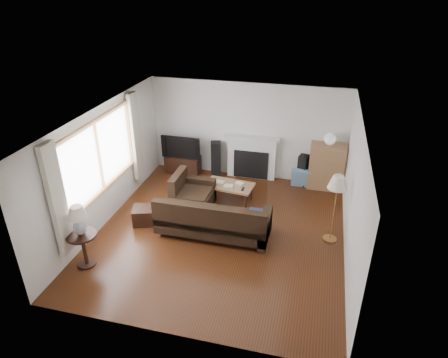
% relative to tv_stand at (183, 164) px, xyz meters
% --- Properties ---
extents(room, '(5.10, 5.60, 2.54)m').
position_rel_tv_stand_xyz_m(room, '(1.69, -2.50, 1.02)').
color(room, '#482210').
rests_on(room, ground).
extents(window, '(0.12, 2.74, 1.54)m').
position_rel_tv_stand_xyz_m(window, '(-0.76, -2.70, 1.32)').
color(window, brown).
rests_on(window, room).
extents(curtain_near, '(0.10, 0.35, 2.10)m').
position_rel_tv_stand_xyz_m(curtain_near, '(-0.71, -4.22, 1.17)').
color(curtain_near, beige).
rests_on(curtain_near, room).
extents(curtain_far, '(0.10, 0.35, 2.10)m').
position_rel_tv_stand_xyz_m(curtain_far, '(-0.71, -1.18, 1.17)').
color(curtain_far, beige).
rests_on(curtain_far, room).
extents(fireplace, '(1.40, 0.26, 1.15)m').
position_rel_tv_stand_xyz_m(fireplace, '(1.84, 0.14, 0.34)').
color(fireplace, white).
rests_on(fireplace, room).
extents(tv_stand, '(0.93, 0.42, 0.46)m').
position_rel_tv_stand_xyz_m(tv_stand, '(0.00, 0.00, 0.00)').
color(tv_stand, black).
rests_on(tv_stand, ground).
extents(television, '(1.04, 0.14, 0.60)m').
position_rel_tv_stand_xyz_m(television, '(0.00, 0.00, 0.53)').
color(television, black).
rests_on(television, tv_stand).
extents(speaker_left, '(0.33, 0.37, 0.93)m').
position_rel_tv_stand_xyz_m(speaker_left, '(0.91, 0.04, 0.24)').
color(speaker_left, black).
rests_on(speaker_left, ground).
extents(speaker_right, '(0.28, 0.32, 0.80)m').
position_rel_tv_stand_xyz_m(speaker_right, '(3.17, 0.05, 0.17)').
color(speaker_right, black).
rests_on(speaker_right, ground).
extents(bookshelf, '(0.85, 0.40, 1.17)m').
position_rel_tv_stand_xyz_m(bookshelf, '(3.74, 0.02, 0.35)').
color(bookshelf, '#976C46').
rests_on(bookshelf, ground).
extents(globe_lamp, '(0.28, 0.28, 0.28)m').
position_rel_tv_stand_xyz_m(globe_lamp, '(3.74, 0.02, 1.08)').
color(globe_lamp, white).
rests_on(globe_lamp, bookshelf).
extents(sectional_sofa, '(2.49, 1.82, 0.80)m').
position_rel_tv_stand_xyz_m(sectional_sofa, '(1.57, -2.60, 0.17)').
color(sectional_sofa, black).
rests_on(sectional_sofa, ground).
extents(coffee_table, '(1.17, 0.72, 0.43)m').
position_rel_tv_stand_xyz_m(coffee_table, '(1.57, -1.19, -0.01)').
color(coffee_table, olive).
rests_on(coffee_table, ground).
extents(footstool, '(0.54, 0.54, 0.37)m').
position_rel_tv_stand_xyz_m(footstool, '(-0.01, -2.56, -0.05)').
color(footstool, black).
rests_on(footstool, ground).
extents(floor_lamp, '(0.41, 0.41, 1.45)m').
position_rel_tv_stand_xyz_m(floor_lamp, '(3.91, -2.21, 0.50)').
color(floor_lamp, '#B1783D').
rests_on(floor_lamp, ground).
extents(side_table, '(0.54, 0.54, 0.68)m').
position_rel_tv_stand_xyz_m(side_table, '(-0.46, -4.11, 0.11)').
color(side_table, black).
rests_on(side_table, ground).
extents(table_lamp, '(0.35, 0.35, 0.57)m').
position_rel_tv_stand_xyz_m(table_lamp, '(-0.46, -4.11, 0.73)').
color(table_lamp, silver).
rests_on(table_lamp, side_table).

